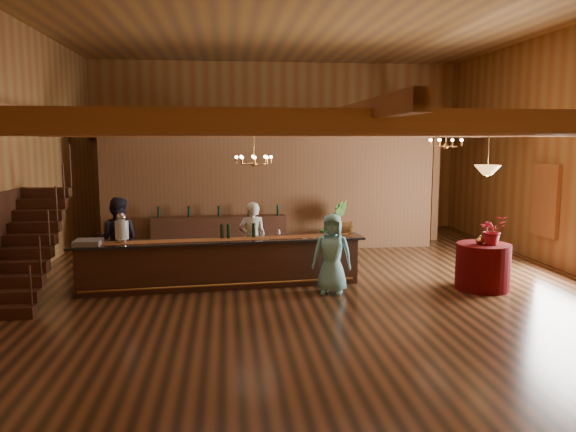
{
  "coord_description": "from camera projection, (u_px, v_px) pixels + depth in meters",
  "views": [
    {
      "loc": [
        -1.67,
        -11.65,
        3.0
      ],
      "look_at": [
        -0.34,
        0.51,
        1.33
      ],
      "focal_mm": 35.0,
      "sensor_mm": 36.0,
      "label": 1
    }
  ],
  "objects": [
    {
      "name": "tasting_bar",
      "position": [
        221.0,
        263.0,
        11.43
      ],
      "size": [
        5.95,
        1.29,
        1.0
      ],
      "rotation": [
        0.0,
        0.0,
        0.09
      ],
      "color": "#412117",
      "rests_on": "floor"
    },
    {
      "name": "bar_bottle_2",
      "position": [
        254.0,
        230.0,
        11.59
      ],
      "size": [
        0.07,
        0.07,
        0.3
      ],
      "primitive_type": "cylinder",
      "color": "black",
      "rests_on": "tasting_bar"
    },
    {
      "name": "raffle_drum",
      "position": [
        343.0,
        228.0,
        11.8
      ],
      "size": [
        0.34,
        0.24,
        0.3
      ],
      "color": "brown",
      "rests_on": "tasting_bar"
    },
    {
      "name": "window_right_back",
      "position": [
        546.0,
        200.0,
        13.47
      ],
      "size": [
        0.12,
        1.05,
        1.75
      ],
      "primitive_type": "cube",
      "color": "white",
      "rests_on": "wall_right"
    },
    {
      "name": "wall_back",
      "position": [
        277.0,
        147.0,
        18.58
      ],
      "size": [
        12.0,
        0.1,
        5.5
      ],
      "primitive_type": "cube",
      "color": "olive",
      "rests_on": "floor"
    },
    {
      "name": "backroom_boxes",
      "position": [
        272.0,
        220.0,
        17.37
      ],
      "size": [
        4.1,
        0.6,
        1.1
      ],
      "color": "#412117",
      "rests_on": "floor"
    },
    {
      "name": "chandelier_right",
      "position": [
        446.0,
        142.0,
        13.12
      ],
      "size": [
        0.8,
        0.8,
        0.42
      ],
      "color": "#B47C3C",
      "rests_on": "beam_grid"
    },
    {
      "name": "table_vase",
      "position": [
        480.0,
        237.0,
        11.19
      ],
      "size": [
        0.18,
        0.18,
        0.29
      ],
      "primitive_type": "imported",
      "rotation": [
        0.0,
        0.0,
        -0.35
      ],
      "color": "#B47C3C",
      "rests_on": "round_table"
    },
    {
      "name": "beam_grid",
      "position": [
        304.0,
        128.0,
        12.12
      ],
      "size": [
        11.9,
        13.9,
        0.39
      ],
      "color": "#9D5E34",
      "rests_on": "wall_left"
    },
    {
      "name": "partition_wall",
      "position": [
        270.0,
        193.0,
        15.24
      ],
      "size": [
        9.0,
        0.18,
        3.1
      ],
      "primitive_type": "cube",
      "color": "brown",
      "rests_on": "floor"
    },
    {
      "name": "guest",
      "position": [
        332.0,
        254.0,
        10.95
      ],
      "size": [
        0.88,
        0.71,
        1.57
      ],
      "primitive_type": "imported",
      "rotation": [
        0.0,
        0.0,
        -0.31
      ],
      "color": "#82E2EC",
      "rests_on": "floor"
    },
    {
      "name": "floor_plant",
      "position": [
        334.0,
        226.0,
        14.95
      ],
      "size": [
        0.92,
        0.82,
        1.41
      ],
      "primitive_type": "imported",
      "rotation": [
        0.0,
        0.0,
        0.28
      ],
      "color": "#38712A",
      "rests_on": "floor"
    },
    {
      "name": "pendant_lamp",
      "position": [
        487.0,
        170.0,
        11.03
      ],
      "size": [
        0.52,
        0.52,
        0.9
      ],
      "color": "#B47C3C",
      "rests_on": "beam_grid"
    },
    {
      "name": "staircase",
      "position": [
        27.0,
        246.0,
        10.61
      ],
      "size": [
        1.0,
        2.8,
        2.0
      ],
      "color": "#412117",
      "rests_on": "floor"
    },
    {
      "name": "beverage_dispenser",
      "position": [
        122.0,
        228.0,
        10.99
      ],
      "size": [
        0.26,
        0.26,
        0.6
      ],
      "color": "silver",
      "rests_on": "tasting_bar"
    },
    {
      "name": "glass_rack_tray",
      "position": [
        88.0,
        242.0,
        10.8
      ],
      "size": [
        0.5,
        0.5,
        0.1
      ],
      "primitive_type": "cube",
      "color": "gray",
      "rests_on": "tasting_bar"
    },
    {
      "name": "staff_second",
      "position": [
        118.0,
        239.0,
        11.87
      ],
      "size": [
        0.96,
        0.79,
        1.8
      ],
      "primitive_type": "imported",
      "rotation": [
        0.0,
        0.0,
        3.01
      ],
      "color": "#202030",
      "rests_on": "floor"
    },
    {
      "name": "table_flowers",
      "position": [
        492.0,
        230.0,
        11.13
      ],
      "size": [
        0.6,
        0.54,
        0.59
      ],
      "primitive_type": "imported",
      "rotation": [
        0.0,
        0.0,
        0.18
      ],
      "color": "maroon",
      "rests_on": "round_table"
    },
    {
      "name": "wall_left",
      "position": [
        6.0,
        152.0,
        11.04
      ],
      "size": [
        0.1,
        14.0,
        5.5
      ],
      "primitive_type": "cube",
      "color": "olive",
      "rests_on": "floor"
    },
    {
      "name": "floor",
      "position": [
        307.0,
        280.0,
        12.06
      ],
      "size": [
        14.0,
        14.0,
        0.0
      ],
      "primitive_type": "plane",
      "color": "brown",
      "rests_on": "ground"
    },
    {
      "name": "bar_bottle_1",
      "position": [
        228.0,
        231.0,
        11.48
      ],
      "size": [
        0.07,
        0.07,
        0.3
      ],
      "primitive_type": "cylinder",
      "color": "black",
      "rests_on": "tasting_bar"
    },
    {
      "name": "round_table",
      "position": [
        483.0,
        266.0,
        11.29
      ],
      "size": [
        1.07,
        1.07,
        0.92
      ],
      "primitive_type": "cylinder",
      "color": "#580203",
      "rests_on": "floor"
    },
    {
      "name": "bartender",
      "position": [
        252.0,
        239.0,
        12.3
      ],
      "size": [
        0.61,
        0.4,
        1.66
      ],
      "primitive_type": "imported",
      "rotation": [
        0.0,
        0.0,
        3.14
      ],
      "color": "white",
      "rests_on": "floor"
    },
    {
      "name": "bar_bottle_0",
      "position": [
        222.0,
        232.0,
        11.46
      ],
      "size": [
        0.07,
        0.07,
        0.3
      ],
      "primitive_type": "cylinder",
      "color": "black",
      "rests_on": "tasting_bar"
    },
    {
      "name": "backbar_shelf",
      "position": [
        219.0,
        235.0,
        14.86
      ],
      "size": [
        3.55,
        0.9,
        0.99
      ],
      "primitive_type": "cube",
      "rotation": [
        0.0,
        0.0,
        0.1
      ],
      "color": "#412117",
      "rests_on": "floor"
    },
    {
      "name": "wall_front",
      "position": [
        423.0,
        169.0,
        4.79
      ],
      "size": [
        12.0,
        0.1,
        5.5
      ],
      "primitive_type": "cube",
      "color": "olive",
      "rests_on": "floor"
    },
    {
      "name": "chandelier_left",
      "position": [
        254.0,
        159.0,
        12.36
      ],
      "size": [
        0.8,
        0.8,
        0.79
      ],
      "color": "#B47C3C",
      "rests_on": "beam_grid"
    },
    {
      "name": "ceiling",
      "position": [
        308.0,
        15.0,
        11.31
      ],
      "size": [
        14.0,
        14.0,
        0.0
      ],
      "primitive_type": "plane",
      "rotation": [
        3.14,
        0.0,
        0.0
      ],
      "color": "olive",
      "rests_on": "wall_back"
    },
    {
      "name": "support_posts",
      "position": [
        310.0,
        209.0,
        11.35
      ],
      "size": [
        9.2,
        10.2,
        3.2
      ],
      "color": "#9D5E34",
      "rests_on": "floor"
    }
  ]
}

